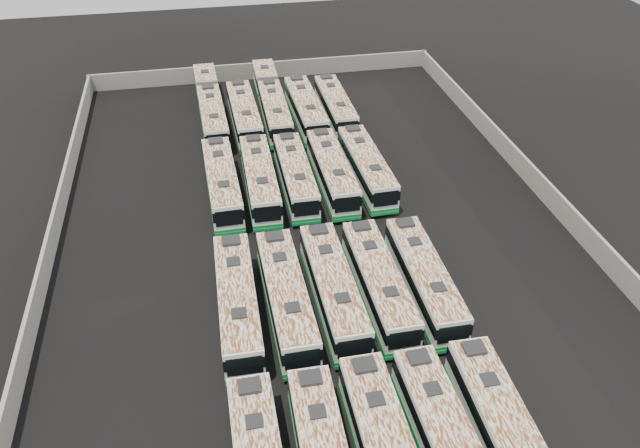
{
  "coord_description": "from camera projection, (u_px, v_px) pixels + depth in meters",
  "views": [
    {
      "loc": [
        -8.34,
        -43.24,
        32.75
      ],
      "look_at": [
        0.23,
        -0.54,
        1.6
      ],
      "focal_mm": 35.0,
      "sensor_mm": 36.0,
      "label": 1
    }
  ],
  "objects": [
    {
      "name": "ground",
      "position": [
        316.0,
        236.0,
        54.87
      ],
      "size": [
        140.0,
        140.0,
        0.0
      ],
      "primitive_type": "plane",
      "color": "black",
      "rests_on": "ground"
    },
    {
      "name": "bus_midfront_far_left",
      "position": [
        238.0,
        303.0,
        45.14
      ],
      "size": [
        2.94,
        12.91,
        3.63
      ],
      "rotation": [
        0.0,
        0.0,
        -0.02
      ],
      "color": "silver",
      "rests_on": "ground"
    },
    {
      "name": "bus_midfront_right",
      "position": [
        379.0,
        283.0,
        46.95
      ],
      "size": [
        2.76,
        12.61,
        3.55
      ],
      "rotation": [
        0.0,
        0.0,
        0.01
      ],
      "color": "silver",
      "rests_on": "ground"
    },
    {
      "name": "bus_back_far_left",
      "position": [
        211.0,
        106.0,
        72.54
      ],
      "size": [
        3.09,
        19.28,
        3.49
      ],
      "rotation": [
        0.0,
        0.0,
        0.02
      ],
      "color": "silver",
      "rests_on": "ground"
    },
    {
      "name": "bus_midback_far_right",
      "position": [
        367.0,
        167.0,
        60.95
      ],
      "size": [
        2.93,
        12.68,
        3.56
      ],
      "rotation": [
        0.0,
        0.0,
        0.02
      ],
      "color": "silver",
      "rests_on": "ground"
    },
    {
      "name": "bus_front_right",
      "position": [
        447.0,
        443.0,
        35.64
      ],
      "size": [
        2.82,
        12.5,
        3.51
      ],
      "rotation": [
        0.0,
        0.0,
        0.02
      ],
      "color": "silver",
      "rests_on": "ground"
    },
    {
      "name": "bus_midfront_center",
      "position": [
        333.0,
        289.0,
        46.38
      ],
      "size": [
        2.82,
        12.85,
        3.62
      ],
      "rotation": [
        0.0,
        0.0,
        0.01
      ],
      "color": "silver",
      "rests_on": "ground"
    },
    {
      "name": "bus_front_far_right",
      "position": [
        504.0,
        434.0,
        36.12
      ],
      "size": [
        2.95,
        12.72,
        3.57
      ],
      "rotation": [
        0.0,
        0.0,
        -0.02
      ],
      "color": "silver",
      "rests_on": "ground"
    },
    {
      "name": "bus_back_center",
      "position": [
        272.0,
        101.0,
        73.68
      ],
      "size": [
        2.95,
        19.29,
        3.49
      ],
      "rotation": [
        0.0,
        0.0,
        -0.02
      ],
      "color": "silver",
      "rests_on": "ground"
    },
    {
      "name": "bus_midfront_far_right",
      "position": [
        424.0,
        279.0,
        47.36
      ],
      "size": [
        2.78,
        12.54,
        3.53
      ],
      "rotation": [
        0.0,
        0.0,
        -0.01
      ],
      "color": "silver",
      "rests_on": "ground"
    },
    {
      "name": "bus_midback_right",
      "position": [
        332.0,
        172.0,
        60.23
      ],
      "size": [
        2.7,
        12.72,
        3.59
      ],
      "rotation": [
        0.0,
        0.0,
        0.0
      ],
      "color": "silver",
      "rests_on": "ground"
    },
    {
      "name": "perimeter_wall",
      "position": [
        316.0,
        225.0,
        54.23
      ],
      "size": [
        45.2,
        73.2,
        2.2
      ],
      "color": "slate",
      "rests_on": "ground"
    },
    {
      "name": "bus_back_far_right",
      "position": [
        335.0,
        107.0,
        72.32
      ],
      "size": [
        2.64,
        12.38,
        3.49
      ],
      "rotation": [
        0.0,
        0.0,
        -0.0
      ],
      "color": "silver",
      "rests_on": "ground"
    },
    {
      "name": "bus_midback_left",
      "position": [
        260.0,
        179.0,
        59.06
      ],
      "size": [
        2.88,
        12.81,
        3.6
      ],
      "rotation": [
        0.0,
        0.0,
        -0.01
      ],
      "color": "silver",
      "rests_on": "ground"
    },
    {
      "name": "bus_midback_center",
      "position": [
        296.0,
        176.0,
        59.69
      ],
      "size": [
        2.73,
        12.45,
        3.5
      ],
      "rotation": [
        0.0,
        0.0,
        -0.01
      ],
      "color": "silver",
      "rests_on": "ground"
    },
    {
      "name": "bus_back_left",
      "position": [
        244.0,
        115.0,
        70.34
      ],
      "size": [
        2.95,
        12.95,
        3.64
      ],
      "rotation": [
        0.0,
        0.0,
        0.02
      ],
      "color": "silver",
      "rests_on": "ground"
    },
    {
      "name": "bus_midback_far_left",
      "position": [
        222.0,
        183.0,
        58.52
      ],
      "size": [
        3.02,
        12.94,
        3.63
      ],
      "rotation": [
        0.0,
        0.0,
        0.02
      ],
      "color": "silver",
      "rests_on": "ground"
    },
    {
      "name": "bus_back_right",
      "position": [
        306.0,
        109.0,
        71.5
      ],
      "size": [
        2.97,
        12.98,
        3.65
      ],
      "rotation": [
        0.0,
        0.0,
        0.02
      ],
      "color": "silver",
      "rests_on": "ground"
    },
    {
      "name": "bus_midfront_left",
      "position": [
        286.0,
        297.0,
        45.58
      ],
      "size": [
        2.88,
        12.95,
        3.64
      ],
      "rotation": [
        0.0,
        0.0,
        0.01
      ],
      "color": "silver",
      "rests_on": "ground"
    }
  ]
}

